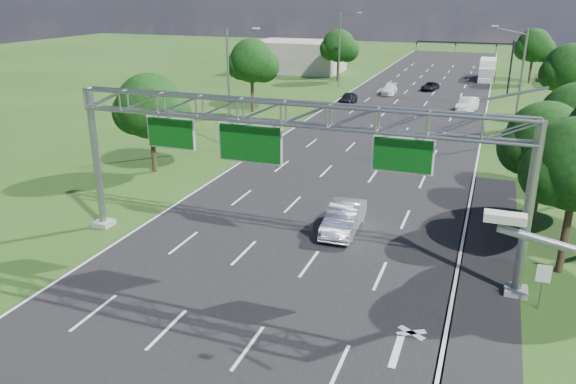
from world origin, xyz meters
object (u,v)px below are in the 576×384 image
at_px(traffic_signal, 483,55).
at_px(box_truck, 487,70).
at_px(silver_sedan, 344,218).
at_px(sign_gantry, 285,125).
at_px(regulatory_sign, 543,278).

relative_size(traffic_signal, box_truck, 1.52).
bearing_deg(traffic_signal, silver_sedan, -96.01).
xyz_separation_m(sign_gantry, traffic_signal, (7.15, 53.00, -1.72)).
relative_size(sign_gantry, box_truck, 2.93).
height_order(sign_gantry, silver_sedan, sign_gantry).
relative_size(sign_gantry, traffic_signal, 1.92).
xyz_separation_m(sign_gantry, box_truck, (7.67, 67.45, -5.43)).
bearing_deg(box_truck, traffic_signal, -92.27).
bearing_deg(box_truck, silver_sedan, -95.32).
xyz_separation_m(sign_gantry, regulatory_sign, (12.07, -1.02, -5.38)).
height_order(regulatory_sign, box_truck, box_truck).
xyz_separation_m(traffic_signal, silver_sedan, (-5.15, -48.89, -4.36)).
xyz_separation_m(traffic_signal, box_truck, (0.52, 14.45, -3.71)).
relative_size(sign_gantry, silver_sedan, 4.79).
height_order(silver_sedan, box_truck, box_truck).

